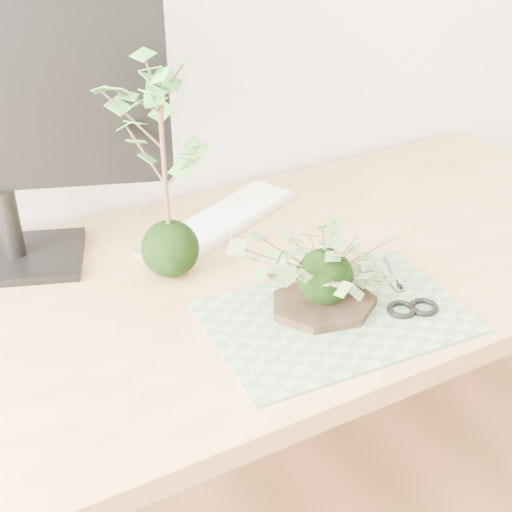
# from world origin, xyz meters

# --- Properties ---
(desk) EXTENTS (1.60, 0.70, 0.74)m
(desk) POSITION_xyz_m (0.06, 1.23, 0.65)
(desk) COLOR tan
(desk) RESTS_ON ground_plane
(cutting_mat) EXTENTS (0.43, 0.30, 0.00)m
(cutting_mat) POSITION_xyz_m (0.10, 1.05, 0.74)
(cutting_mat) COLOR #4D704F
(cutting_mat) RESTS_ON desk
(stone_dish) EXTENTS (0.22, 0.22, 0.01)m
(stone_dish) POSITION_xyz_m (0.09, 1.08, 0.75)
(stone_dish) COLOR black
(stone_dish) RESTS_ON cutting_mat
(ivy_kokedama) EXTENTS (0.34, 0.34, 0.18)m
(ivy_kokedama) POSITION_xyz_m (0.09, 1.08, 0.85)
(ivy_kokedama) COLOR black
(ivy_kokedama) RESTS_ON stone_dish
(maple_kokedama) EXTENTS (0.28, 0.28, 0.43)m
(maple_kokedama) POSITION_xyz_m (-0.08, 1.31, 1.04)
(maple_kokedama) COLOR black
(maple_kokedama) RESTS_ON desk
(keyboard) EXTENTS (0.40, 0.27, 0.02)m
(keyboard) POSITION_xyz_m (0.08, 1.43, 0.75)
(keyboard) COLOR #BCBCBC
(keyboard) RESTS_ON desk
(scissors) EXTENTS (0.10, 0.20, 0.01)m
(scissors) POSITION_xyz_m (0.24, 1.03, 0.75)
(scissors) COLOR gray
(scissors) RESTS_ON cutting_mat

